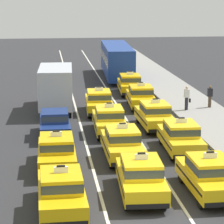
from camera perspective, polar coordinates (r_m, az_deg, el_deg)
lane_stripe_left_center at (r=39.60m, az=-3.74°, el=0.13°), size 0.14×80.00×0.01m
lane_stripe_center_right at (r=39.91m, az=0.85°, el=0.26°), size 0.14×80.00×0.01m
sidewalk_curb at (r=36.38m, az=10.73°, el=-1.10°), size 4.00×90.00×0.15m
taxi_left_nearest at (r=21.80m, az=-5.34°, el=-8.21°), size 1.87×4.58×1.96m
taxi_left_second at (r=26.89m, az=-5.83°, el=-4.12°), size 1.85×4.57×1.96m
sedan_left_third at (r=32.69m, az=-6.03°, el=-1.12°), size 1.78×4.31×1.58m
box_truck_left_fourth at (r=39.56m, az=-5.88°, el=2.70°), size 2.54×7.06×3.27m
taxi_center_nearest at (r=23.32m, az=3.06°, el=-6.75°), size 2.04×4.64×1.96m
taxi_center_second at (r=28.24m, az=1.08°, el=-3.22°), size 1.83×4.57×1.96m
taxi_center_third at (r=33.16m, az=-0.30°, el=-0.79°), size 1.93×4.60×1.96m
taxi_center_fourth at (r=38.54m, az=-1.38°, el=1.13°), size 2.00×4.63×1.96m
taxi_right_nearest at (r=23.83m, az=10.11°, el=-6.50°), size 1.86×4.58×1.96m
taxi_right_second at (r=29.64m, az=7.21°, el=-2.55°), size 1.95×4.61×1.96m
taxi_right_third at (r=34.50m, az=4.50°, el=-0.30°), size 1.88×4.59×1.96m
taxi_right_fourth at (r=40.47m, az=3.02°, el=1.68°), size 2.04×4.65×1.96m
taxi_right_fifth at (r=45.78m, az=1.89°, el=2.99°), size 2.06×4.65×1.96m
bus_right_sixth at (r=54.32m, az=0.50°, el=5.56°), size 3.03×11.31×3.22m
pedestrian_near_crosswalk at (r=40.51m, az=10.24°, el=1.63°), size 0.36×0.24×1.62m
pedestrian_mid_block at (r=39.35m, az=7.85°, el=1.46°), size 0.47×0.24×1.72m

